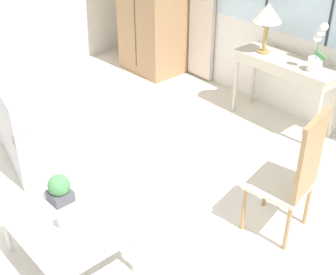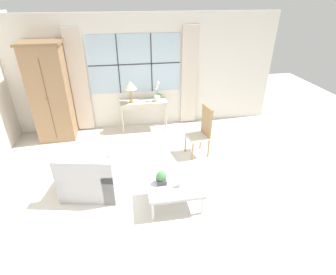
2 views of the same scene
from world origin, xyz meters
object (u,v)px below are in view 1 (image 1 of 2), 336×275
(console_table, at_px, (287,68))
(side_chair_wooden, at_px, (295,172))
(potted_plant_small, at_px, (59,189))
(potted_orchid, at_px, (317,54))
(coffee_table, at_px, (66,224))
(table_lamp, at_px, (268,14))
(pillar_candle, at_px, (64,221))
(armchair_upholstered, at_px, (49,130))

(console_table, distance_m, side_chair_wooden, 1.82)
(console_table, xyz_separation_m, potted_plant_small, (0.04, -2.82, -0.16))
(potted_orchid, height_order, coffee_table, potted_orchid)
(table_lamp, relative_size, side_chair_wooden, 0.49)
(table_lamp, bearing_deg, side_chair_wooden, -43.84)
(potted_plant_small, height_order, pillar_candle, potted_plant_small)
(potted_orchid, relative_size, pillar_candle, 3.32)
(console_table, relative_size, potted_orchid, 2.35)
(table_lamp, height_order, armchair_upholstered, table_lamp)
(potted_plant_small, bearing_deg, coffee_table, -22.25)
(side_chair_wooden, bearing_deg, armchair_upholstered, -159.07)
(coffee_table, xyz_separation_m, potted_plant_small, (-0.21, 0.09, 0.16))
(potted_orchid, bearing_deg, pillar_candle, -90.46)
(table_lamp, distance_m, side_chair_wooden, 2.09)
(armchair_upholstered, distance_m, pillar_candle, 1.62)
(coffee_table, xyz_separation_m, pillar_candle, (0.07, -0.05, 0.11))
(console_table, relative_size, coffee_table, 1.30)
(console_table, xyz_separation_m, table_lamp, (-0.30, -0.03, 0.52))
(coffee_table, height_order, potted_plant_small, potted_plant_small)
(table_lamp, xyz_separation_m, potted_orchid, (0.65, -0.01, -0.25))
(potted_orchid, bearing_deg, potted_plant_small, -96.33)
(potted_orchid, xyz_separation_m, pillar_candle, (-0.02, -2.92, -0.48))
(console_table, distance_m, potted_plant_small, 2.83)
(coffee_table, bearing_deg, armchair_upholstered, 156.00)
(console_table, relative_size, potted_plant_small, 5.15)
(armchair_upholstered, relative_size, side_chair_wooden, 1.03)
(console_table, height_order, armchair_upholstered, armchair_upholstered)
(side_chair_wooden, height_order, coffee_table, side_chair_wooden)
(console_table, bearing_deg, side_chair_wooden, -51.21)
(console_table, bearing_deg, coffee_table, -85.03)
(table_lamp, xyz_separation_m, potted_plant_small, (0.34, -2.79, -0.68))
(armchair_upholstered, bearing_deg, side_chair_wooden, 20.93)
(table_lamp, bearing_deg, pillar_candle, -77.90)
(armchair_upholstered, height_order, coffee_table, armchair_upholstered)
(console_table, relative_size, pillar_candle, 7.81)
(potted_orchid, relative_size, armchair_upholstered, 0.44)
(console_table, bearing_deg, potted_orchid, -6.88)
(table_lamp, xyz_separation_m, armchair_upholstered, (-0.83, -2.25, -0.91))
(console_table, distance_m, pillar_candle, 2.99)
(potted_plant_small, bearing_deg, table_lamp, 97.00)
(armchair_upholstered, bearing_deg, coffee_table, -24.00)
(side_chair_wooden, bearing_deg, console_table, 128.79)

